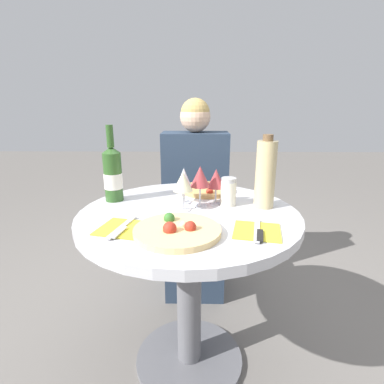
{
  "coord_description": "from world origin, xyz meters",
  "views": [
    {
      "loc": [
        0.03,
        -1.09,
        1.13
      ],
      "look_at": [
        0.01,
        -0.07,
        0.82
      ],
      "focal_mm": 28.0,
      "sensor_mm": 36.0,
      "label": 1
    }
  ],
  "objects_px": {
    "pizza_large": "(177,230)",
    "dining_table": "(189,253)",
    "wine_bottle": "(113,174)",
    "seated_diner": "(195,207)",
    "chair_behind_diner": "(195,213)",
    "tall_carafe": "(266,174)"
  },
  "relations": [
    {
      "from": "dining_table",
      "to": "chair_behind_diner",
      "type": "xyz_separation_m",
      "value": [
        0.02,
        0.79,
        -0.13
      ]
    },
    {
      "from": "dining_table",
      "to": "wine_bottle",
      "type": "distance_m",
      "value": 0.46
    },
    {
      "from": "dining_table",
      "to": "chair_behind_diner",
      "type": "distance_m",
      "value": 0.8
    },
    {
      "from": "pizza_large",
      "to": "chair_behind_diner",
      "type": "bearing_deg",
      "value": 86.91
    },
    {
      "from": "seated_diner",
      "to": "pizza_large",
      "type": "xyz_separation_m",
      "value": [
        -0.05,
        -0.85,
        0.23
      ]
    },
    {
      "from": "chair_behind_diner",
      "to": "wine_bottle",
      "type": "xyz_separation_m",
      "value": [
        -0.34,
        -0.65,
        0.42
      ]
    },
    {
      "from": "seated_diner",
      "to": "wine_bottle",
      "type": "relative_size",
      "value": 3.62
    },
    {
      "from": "dining_table",
      "to": "seated_diner",
      "type": "relative_size",
      "value": 0.74
    },
    {
      "from": "seated_diner",
      "to": "chair_behind_diner",
      "type": "bearing_deg",
      "value": -90.0
    },
    {
      "from": "wine_bottle",
      "to": "seated_diner",
      "type": "bearing_deg",
      "value": 56.1
    },
    {
      "from": "dining_table",
      "to": "chair_behind_diner",
      "type": "height_order",
      "value": "chair_behind_diner"
    },
    {
      "from": "pizza_large",
      "to": "wine_bottle",
      "type": "bearing_deg",
      "value": 130.34
    },
    {
      "from": "pizza_large",
      "to": "dining_table",
      "type": "bearing_deg",
      "value": 80.98
    },
    {
      "from": "pizza_large",
      "to": "wine_bottle",
      "type": "xyz_separation_m",
      "value": [
        -0.29,
        0.34,
        0.1
      ]
    },
    {
      "from": "chair_behind_diner",
      "to": "tall_carafe",
      "type": "distance_m",
      "value": 0.9
    },
    {
      "from": "wine_bottle",
      "to": "chair_behind_diner",
      "type": "bearing_deg",
      "value": 62.24
    },
    {
      "from": "seated_diner",
      "to": "tall_carafe",
      "type": "height_order",
      "value": "seated_diner"
    },
    {
      "from": "chair_behind_diner",
      "to": "pizza_large",
      "type": "bearing_deg",
      "value": 86.91
    },
    {
      "from": "wine_bottle",
      "to": "tall_carafe",
      "type": "xyz_separation_m",
      "value": [
        0.62,
        -0.08,
        0.02
      ]
    },
    {
      "from": "tall_carafe",
      "to": "dining_table",
      "type": "bearing_deg",
      "value": -168.79
    },
    {
      "from": "tall_carafe",
      "to": "chair_behind_diner",
      "type": "bearing_deg",
      "value": 110.91
    },
    {
      "from": "chair_behind_diner",
      "to": "tall_carafe",
      "type": "xyz_separation_m",
      "value": [
        0.28,
        -0.73,
        0.44
      ]
    }
  ]
}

